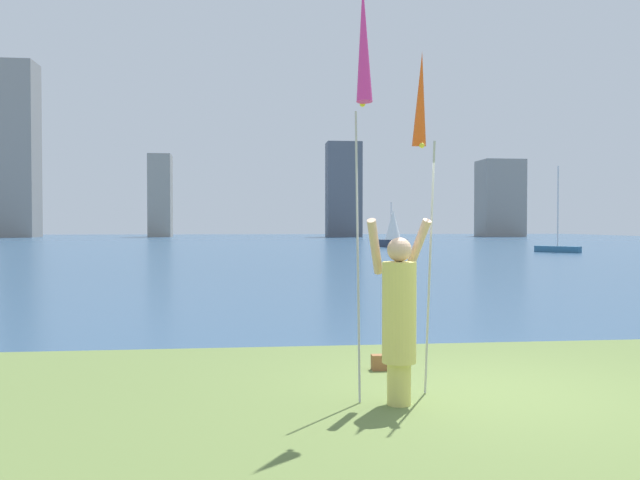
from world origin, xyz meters
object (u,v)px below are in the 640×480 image
kite_flag_left (363,53)px  bag (383,362)px  sailboat_2 (393,230)px  sailboat_3 (558,247)px  person (399,313)px  kite_flag_right (421,109)px

kite_flag_left → bag: size_ratio=15.00×
kite_flag_left → sailboat_2: size_ratio=1.17×
sailboat_2 → sailboat_3: bearing=-53.4°
sailboat_2 → person: bearing=-102.5°
bag → sailboat_2: size_ratio=0.08×
kite_flag_right → bag: 3.22m
person → kite_flag_left: bearing=-178.8°
kite_flag_left → sailboat_3: size_ratio=0.76×
kite_flag_right → kite_flag_left: bearing=-138.5°
kite_flag_right → sailboat_2: size_ratio=1.03×
sailboat_2 → kite_flag_left: bearing=-102.9°
bag → sailboat_2: 46.85m
bag → sailboat_3: (18.84, 34.20, 0.29)m
person → sailboat_2: bearing=68.3°
sailboat_2 → sailboat_3: size_ratio=0.64×
kite_flag_right → bag: bearing=101.8°
sailboat_2 → bag: bearing=-102.7°
person → kite_flag_right: 2.32m
bag → sailboat_2: sailboat_2 is taller
kite_flag_right → sailboat_3: 39.94m
kite_flag_left → bag: (0.56, 1.71, -3.47)m
bag → sailboat_3: size_ratio=0.05×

